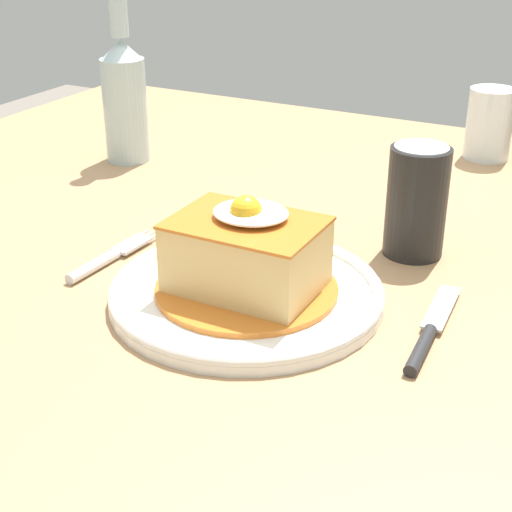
% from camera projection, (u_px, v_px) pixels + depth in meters
% --- Properties ---
extents(dining_table, '(1.36, 1.08, 0.76)m').
position_uv_depth(dining_table, '(296.00, 304.00, 0.95)').
color(dining_table, '#A87F56').
rests_on(dining_table, ground_plane).
extents(main_plate, '(0.27, 0.27, 0.02)m').
position_uv_depth(main_plate, '(247.00, 292.00, 0.76)').
color(main_plate, white).
rests_on(main_plate, dining_table).
extents(sandwich_meal, '(0.18, 0.18, 0.10)m').
position_uv_depth(sandwich_meal, '(247.00, 257.00, 0.75)').
color(sandwich_meal, '#C66B23').
rests_on(sandwich_meal, main_plate).
extents(fork, '(0.02, 0.14, 0.01)m').
position_uv_depth(fork, '(106.00, 259.00, 0.84)').
color(fork, silver).
rests_on(fork, dining_table).
extents(knife, '(0.03, 0.17, 0.01)m').
position_uv_depth(knife, '(427.00, 337.00, 0.69)').
color(knife, '#262628').
rests_on(knife, dining_table).
extents(soda_can, '(0.07, 0.07, 0.12)m').
position_uv_depth(soda_can, '(417.00, 201.00, 0.84)').
color(soda_can, black).
rests_on(soda_can, dining_table).
extents(beer_bottle_clear, '(0.06, 0.06, 0.27)m').
position_uv_depth(beer_bottle_clear, '(124.00, 94.00, 1.12)').
color(beer_bottle_clear, '#ADC6CC').
rests_on(beer_bottle_clear, dining_table).
extents(drinking_glass, '(0.07, 0.07, 0.10)m').
position_uv_depth(drinking_glass, '(489.00, 129.00, 1.15)').
color(drinking_glass, gold).
rests_on(drinking_glass, dining_table).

